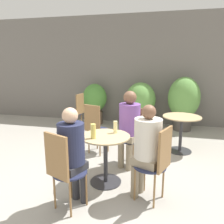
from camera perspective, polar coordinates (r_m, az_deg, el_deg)
ground_plane at (r=3.17m, az=-1.47°, el=-19.48°), size 20.00×20.00×0.00m
storefront_wall at (r=6.24m, az=6.95°, el=10.76°), size 10.00×0.06×3.00m
cafe_table_near at (r=3.11m, az=-1.70°, el=-9.83°), size 0.68×0.68×0.71m
cafe_table_far at (r=4.39m, az=17.65°, el=-3.53°), size 0.72×0.72×0.71m
bistro_chair_0 at (r=2.56m, az=-12.71°, el=-13.61°), size 0.44×0.45×0.96m
bistro_chair_1 at (r=2.72m, az=11.85°, el=-11.95°), size 0.45×0.44×0.96m
bistro_chair_2 at (r=3.70m, az=5.68°, el=-5.06°), size 0.44×0.45×0.96m
bistro_chair_3 at (r=4.05m, az=-4.45°, el=-3.48°), size 0.43×0.45×0.96m
bistro_chair_4 at (r=5.51m, az=-9.06°, el=0.69°), size 0.42×0.40×0.96m
seated_person_0 at (r=2.59m, az=-10.34°, el=-9.38°), size 0.35×0.37×1.21m
seated_person_1 at (r=2.72m, az=9.01°, el=-8.31°), size 0.40×0.38×1.21m
seated_person_2 at (r=3.52m, az=4.50°, el=-2.83°), size 0.39×0.41×1.27m
beer_glass_0 at (r=3.13m, az=0.89°, el=-3.94°), size 0.06×0.06×0.17m
beer_glass_1 at (r=2.91m, az=-4.92°, el=-5.01°), size 0.07×0.07×0.20m
potted_plant_0 at (r=6.15m, az=-4.53°, el=2.90°), size 0.67×0.67×1.14m
potted_plant_1 at (r=5.82m, az=7.42°, el=2.75°), size 0.79×0.79×1.21m
potted_plant_2 at (r=5.81m, az=18.23°, el=2.97°), size 0.79×0.79×1.36m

